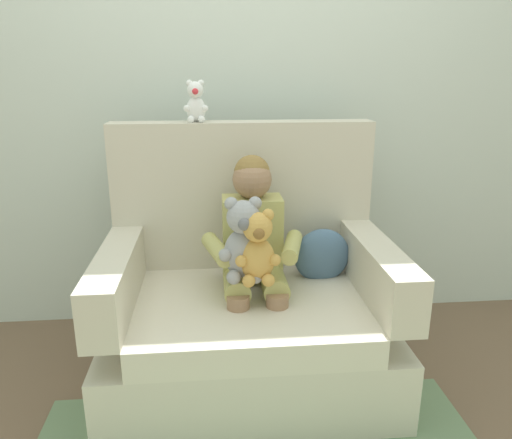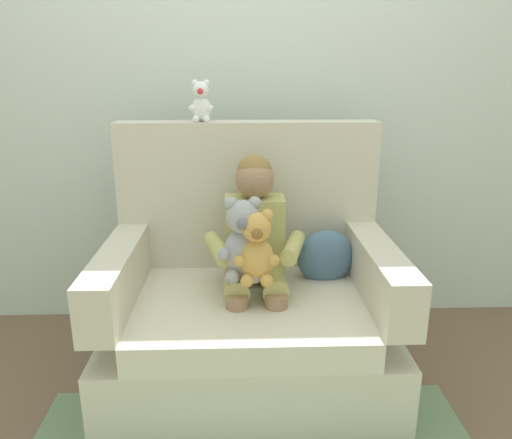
{
  "view_description": "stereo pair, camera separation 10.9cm",
  "coord_description": "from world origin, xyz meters",
  "views": [
    {
      "loc": [
        -0.15,
        -1.92,
        1.37
      ],
      "look_at": [
        0.03,
        -0.05,
        0.79
      ],
      "focal_mm": 34.29,
      "sensor_mm": 36.0,
      "label": 1
    },
    {
      "loc": [
        -0.04,
        -1.93,
        1.37
      ],
      "look_at": [
        0.03,
        -0.05,
        0.79
      ],
      "focal_mm": 34.29,
      "sensor_mm": 36.0,
      "label": 2
    }
  ],
  "objects": [
    {
      "name": "plush_white_on_backrest",
      "position": [
        -0.21,
        0.36,
        1.22
      ],
      "size": [
        0.11,
        0.09,
        0.19
      ],
      "rotation": [
        0.0,
        0.0,
        0.29
      ],
      "color": "white",
      "rests_on": "armchair"
    },
    {
      "name": "throw_pillow",
      "position": [
        0.35,
        0.16,
        0.54
      ],
      "size": [
        0.27,
        0.13,
        0.26
      ],
      "primitive_type": "ellipsoid",
      "rotation": [
        0.0,
        0.0,
        0.05
      ],
      "color": "slate",
      "rests_on": "armchair"
    },
    {
      "name": "back_wall",
      "position": [
        0.0,
        0.72,
        1.3
      ],
      "size": [
        6.0,
        0.1,
        2.6
      ],
      "primitive_type": "cube",
      "color": "silver",
      "rests_on": "ground"
    },
    {
      "name": "armchair",
      "position": [
        0.0,
        0.06,
        0.35
      ],
      "size": [
        1.23,
        0.87,
        1.14
      ],
      "color": "beige",
      "rests_on": "ground"
    },
    {
      "name": "plush_honey",
      "position": [
        0.03,
        -0.12,
        0.69
      ],
      "size": [
        0.18,
        0.15,
        0.3
      ],
      "rotation": [
        0.0,
        0.0,
        -0.11
      ],
      "color": "gold",
      "rests_on": "armchair"
    },
    {
      "name": "seated_child",
      "position": [
        0.03,
        0.06,
        0.65
      ],
      "size": [
        0.45,
        0.39,
        0.82
      ],
      "rotation": [
        0.0,
        0.0,
        -0.07
      ],
      "color": "tan",
      "rests_on": "armchair"
    },
    {
      "name": "plush_grey",
      "position": [
        -0.03,
        -0.08,
        0.71
      ],
      "size": [
        0.2,
        0.17,
        0.35
      ],
      "rotation": [
        0.0,
        0.0,
        0.04
      ],
      "color": "#9E9EA3",
      "rests_on": "armchair"
    },
    {
      "name": "ground_plane",
      "position": [
        0.0,
        0.0,
        0.0
      ],
      "size": [
        8.0,
        8.0,
        0.0
      ],
      "primitive_type": "plane",
      "color": "brown"
    }
  ]
}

